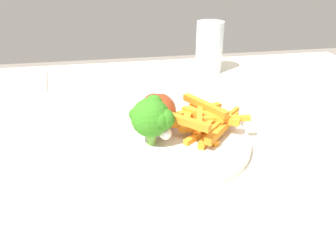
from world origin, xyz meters
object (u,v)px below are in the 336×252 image
Objects in this scene: broccoli_floret_front at (153,117)px; water_glass at (209,47)px; dining_table at (188,185)px; carrot_fries_pile at (203,121)px; fork at (148,82)px; chicken_drumstick_far at (154,108)px; chicken_drumstick_near at (161,111)px; dinner_plate at (168,140)px.

water_glass is (-0.19, -0.35, 0.01)m from broccoli_floret_front.
broccoli_floret_front is at bearing 22.37° from dining_table.
broccoli_floret_front is at bearing 13.39° from carrot_fries_pile.
dining_table is at bearing -2.33° from fork.
broccoli_floret_front reaches higher than chicken_drumstick_far.
chicken_drumstick_near is at bearing -11.51° from fork.
broccoli_floret_front reaches higher than dining_table.
broccoli_floret_front is 0.59× the size of chicken_drumstick_far.
chicken_drumstick_far is at bearing -98.07° from broccoli_floret_front.
fork is 1.50× the size of water_glass.
dinner_plate is 0.28m from fork.
chicken_drumstick_near is at bearing 115.53° from chicken_drumstick_far.
chicken_drumstick_far is 1.00× the size of water_glass.
chicken_drumstick_near is at bearing 60.22° from water_glass.
chicken_drumstick_near is 0.02m from chicken_drumstick_far.
dinner_plate is at bearing 94.45° from chicken_drumstick_near.
dining_table is 0.15m from chicken_drumstick_near.
chicken_drumstick_near is 0.34m from water_glass.
fork is (0.06, -0.28, -0.03)m from carrot_fries_pile.
dinner_plate is 0.07m from carrot_fries_pile.
fork is at bearing -81.85° from dining_table.
broccoli_floret_front is 0.09m from chicken_drumstick_far.
broccoli_floret_front is 0.59× the size of water_glass.
fork is (-0.03, -0.30, -0.06)m from broccoli_floret_front.
dinner_plate is at bearing -10.63° from fork.
dinner_plate is 2.09× the size of water_glass.
water_glass is at bearing 98.88° from fork.
dinner_plate is at bearing 101.73° from chicken_drumstick_far.
broccoli_floret_front is 0.40× the size of fork.
dinner_plate is at bearing -148.83° from broccoli_floret_front.
water_glass reaches higher than chicken_drumstick_near.
dining_table is 0.17m from broccoli_floret_front.
broccoli_floret_front is 0.58× the size of chicken_drumstick_near.
carrot_fries_pile is 0.28m from fork.
carrot_fries_pile is 0.10m from chicken_drumstick_far.
broccoli_floret_front reaches higher than fork.
chicken_drumstick_near is at bearing -32.95° from carrot_fries_pile.
broccoli_floret_front reaches higher than carrot_fries_pile.
broccoli_floret_front is (0.03, 0.02, 0.05)m from dinner_plate.
dinner_plate reaches higher than fork.
water_glass reaches higher than carrot_fries_pile.
dining_table is 0.11m from dinner_plate.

